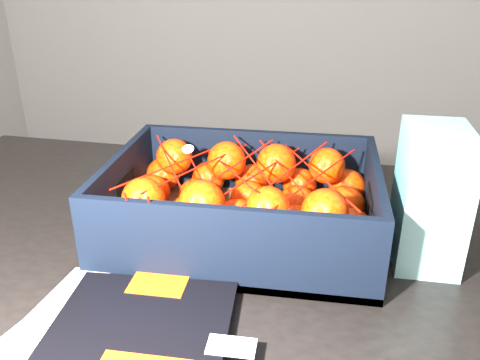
# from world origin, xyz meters

# --- Properties ---
(table) EXTENTS (1.24, 0.86, 0.75)m
(table) POSITION_xyz_m (-0.17, -0.31, 0.65)
(table) COLOR black
(table) RESTS_ON ground
(magazine_stack) EXTENTS (0.33, 0.32, 0.02)m
(magazine_stack) POSITION_xyz_m (-0.19, -0.56, 0.76)
(magazine_stack) COLOR silver
(magazine_stack) RESTS_ON table
(produce_crate) EXTENTS (0.41, 0.31, 0.13)m
(produce_crate) POSITION_xyz_m (-0.08, -0.26, 0.79)
(produce_crate) COLOR brown
(produce_crate) RESTS_ON table
(clementine_heap) EXTENTS (0.40, 0.29, 0.12)m
(clementine_heap) POSITION_xyz_m (-0.07, -0.26, 0.81)
(clementine_heap) COLOR #FF3305
(clementine_heap) RESTS_ON produce_crate
(mesh_net) EXTENTS (0.35, 0.28, 0.09)m
(mesh_net) POSITION_xyz_m (-0.09, -0.27, 0.86)
(mesh_net) COLOR red
(mesh_net) RESTS_ON clementine_heap
(retail_carton) EXTENTS (0.09, 0.13, 0.20)m
(retail_carton) POSITION_xyz_m (0.20, -0.28, 0.85)
(retail_carton) COLOR white
(retail_carton) RESTS_ON table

